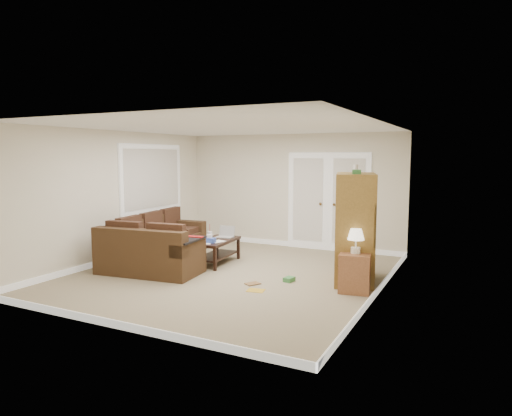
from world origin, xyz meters
The scene contains 17 objects.
floor centered at (0.00, 0.00, 0.00)m, with size 5.50×5.50×0.00m, color tan.
ceiling centered at (0.00, 0.00, 2.50)m, with size 5.00×5.50×0.02m, color white.
wall_left centered at (-2.50, 0.00, 1.25)m, with size 0.02×5.50×2.50m, color white.
wall_right centered at (2.50, 0.00, 1.25)m, with size 0.02×5.50×2.50m, color white.
wall_back centered at (0.00, 2.75, 1.25)m, with size 5.00×0.02×2.50m, color white.
wall_front centered at (0.00, -2.75, 1.25)m, with size 5.00×0.02×2.50m, color white.
baseboards centered at (0.00, 0.00, 0.05)m, with size 5.00×5.50×0.10m, color white, non-canonical shape.
french_doors centered at (0.85, 2.71, 1.04)m, with size 1.80×0.05×2.13m.
window_left centered at (-2.46, 1.00, 1.55)m, with size 0.05×1.92×1.42m.
sectional_sofa centered at (-1.61, 0.05, 0.32)m, with size 2.06×2.73×0.82m.
coffee_table centered at (-0.65, 0.61, 0.25)m, with size 0.64×1.14×0.75m.
tv_armoire centered at (1.98, 0.56, 0.88)m, with size 0.87×1.21×1.88m.
side_cabinet centered at (2.15, -0.02, 0.34)m, with size 0.51×0.51×0.95m.
space_heater centered at (1.58, 2.45, 0.15)m, with size 0.12×0.10×0.31m, color silver.
floor_magazine centered at (0.80, -0.64, 0.00)m, with size 0.26×0.21×0.01m, color gold.
floor_greenbox centered at (1.07, 0.05, 0.04)m, with size 0.13×0.18×0.07m, color #3A803E.
floor_book centered at (0.54, -0.32, 0.01)m, with size 0.16×0.22×0.02m, color brown.
Camera 1 is at (3.79, -6.63, 2.02)m, focal length 32.00 mm.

